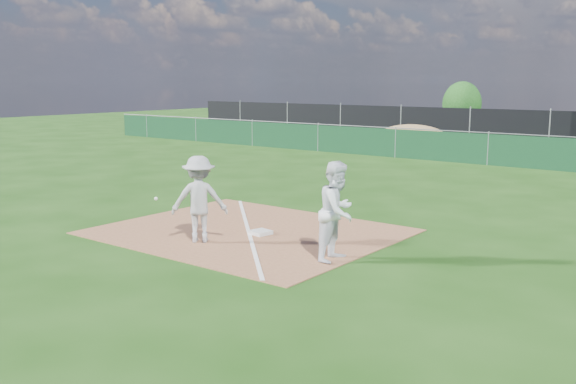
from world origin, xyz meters
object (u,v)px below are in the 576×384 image
object	(u,v)px
car_mid	(565,126)
tree_left	(462,104)
first_base	(261,232)
runner	(338,211)
car_left	(453,122)
play_at_first	(199,199)

from	to	relation	value
car_mid	tree_left	distance (m)	10.50
first_base	tree_left	world-z (taller)	tree_left
runner	tree_left	world-z (taller)	tree_left
runner	first_base	bearing A→B (deg)	69.87
tree_left	first_base	bearing A→B (deg)	-74.08
car_left	car_mid	world-z (taller)	car_mid
car_left	car_mid	size ratio (longest dim) A/B	0.86
play_at_first	tree_left	xyz separation A→B (m)	(-8.77, 33.97, 0.73)
first_base	car_left	xyz separation A→B (m)	(-7.71, 27.53, 0.64)
car_left	play_at_first	bearing A→B (deg)	-174.40
first_base	tree_left	xyz separation A→B (m)	(-9.34, 32.74, 1.56)
play_at_first	car_left	distance (m)	29.63
first_base	play_at_first	distance (m)	1.59
tree_left	car_mid	bearing A→B (deg)	-35.94
runner	car_mid	xyz separation A→B (m)	(-3.21, 27.21, -0.13)
first_base	play_at_first	size ratio (longest dim) A/B	0.18
play_at_first	car_mid	size ratio (longest dim) A/B	0.45
play_at_first	car_mid	xyz separation A→B (m)	(-0.30, 27.82, -0.11)
car_mid	play_at_first	bearing A→B (deg)	157.69
tree_left	play_at_first	bearing A→B (deg)	-75.52
car_mid	tree_left	bearing A→B (deg)	31.15
car_left	runner	bearing A→B (deg)	-168.68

